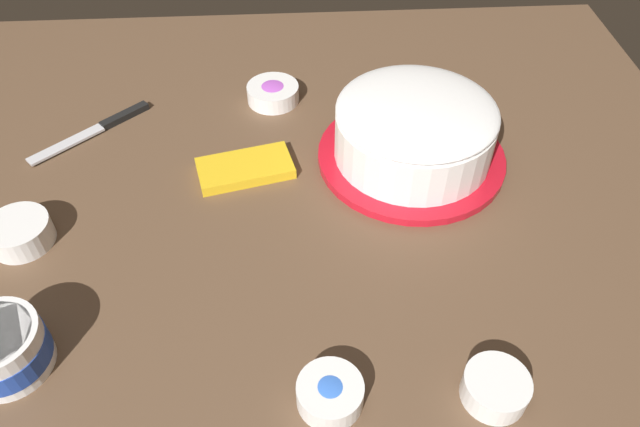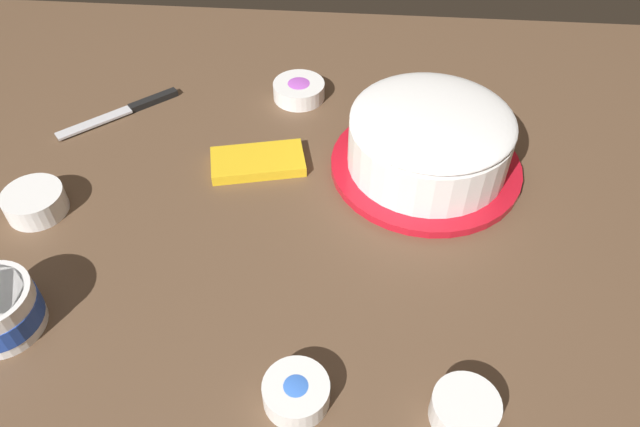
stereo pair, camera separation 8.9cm
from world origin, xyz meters
TOP-DOWN VIEW (x-y plane):
  - ground_plane at (0.00, 0.00)m, footprint 1.54×1.54m
  - frosted_cake at (-0.25, -0.24)m, footprint 0.32×0.32m
  - spreading_knife at (0.29, -0.35)m, footprint 0.19×0.17m
  - sprinkle_bowl_yellow at (0.36, -0.09)m, footprint 0.09×0.09m
  - sprinkle_bowl_orange at (-0.28, 0.20)m, footprint 0.08×0.08m
  - sprinkle_bowl_rainbow at (-0.02, -0.43)m, footprint 0.10×0.10m
  - sprinkle_bowl_blue at (-0.08, 0.20)m, footprint 0.08×0.08m
  - candy_box_lower at (0.03, -0.22)m, footprint 0.17×0.11m

SIDE VIEW (x-z plane):
  - ground_plane at x=0.00m, z-range 0.00..0.00m
  - spreading_knife at x=0.29m, z-range 0.00..0.01m
  - candy_box_lower at x=0.03m, z-range 0.00..0.02m
  - sprinkle_bowl_rainbow at x=-0.02m, z-range 0.00..0.03m
  - sprinkle_bowl_blue at x=-0.08m, z-range 0.00..0.04m
  - sprinkle_bowl_orange at x=-0.28m, z-range 0.00..0.04m
  - sprinkle_bowl_yellow at x=0.36m, z-range 0.00..0.04m
  - frosted_cake at x=-0.25m, z-range 0.00..0.12m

